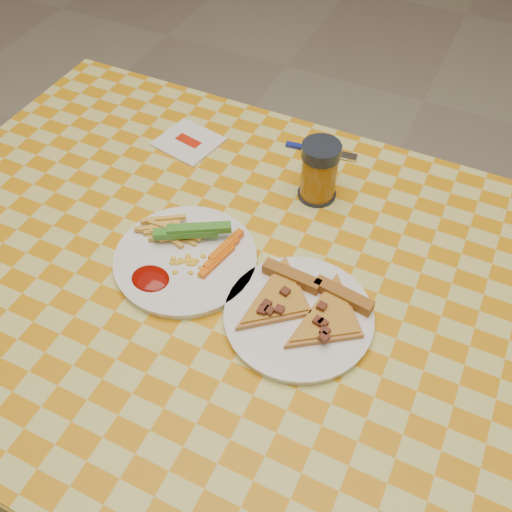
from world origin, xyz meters
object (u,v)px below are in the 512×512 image
object	(u,v)px
table	(244,307)
plate_left	(186,260)
plate_right	(298,317)
drink_glass	(319,172)

from	to	relation	value
table	plate_left	distance (m)	0.13
plate_right	drink_glass	size ratio (longest dim) A/B	1.96
plate_right	drink_glass	xyz separation A→B (m)	(-0.08, 0.27, 0.05)
plate_left	drink_glass	world-z (taller)	drink_glass
table	plate_right	bearing A→B (deg)	-16.01
plate_left	drink_glass	xyz separation A→B (m)	(0.14, 0.25, 0.05)
plate_left	plate_right	xyz separation A→B (m)	(0.21, -0.03, 0.00)
table	plate_left	xyz separation A→B (m)	(-0.10, -0.01, 0.08)
table	plate_right	distance (m)	0.14
table	plate_right	world-z (taller)	plate_right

